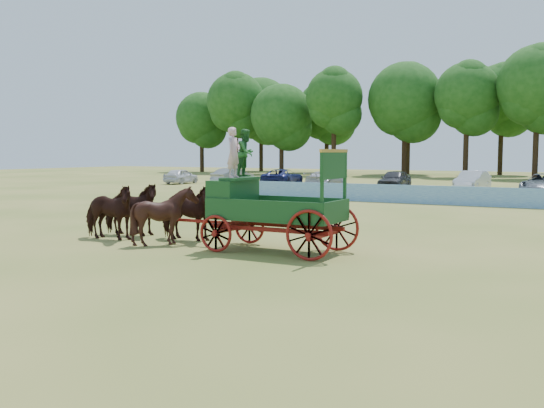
# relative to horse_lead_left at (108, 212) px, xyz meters

# --- Properties ---
(ground) EXTENTS (160.00, 160.00, 0.00)m
(ground) POSITION_rel_horse_lead_left_xyz_m (6.12, 0.88, -0.93)
(ground) COLOR #AA924D
(ground) RESTS_ON ground
(horse_lead_left) EXTENTS (2.26, 1.15, 1.85)m
(horse_lead_left) POSITION_rel_horse_lead_left_xyz_m (0.00, 0.00, 0.00)
(horse_lead_left) COLOR black
(horse_lead_left) RESTS_ON ground
(horse_lead_right) EXTENTS (2.38, 1.53, 1.85)m
(horse_lead_right) POSITION_rel_horse_lead_left_xyz_m (0.00, 1.10, 0.00)
(horse_lead_right) COLOR black
(horse_lead_right) RESTS_ON ground
(horse_wheel_left) EXTENTS (1.81, 1.64, 1.86)m
(horse_wheel_left) POSITION_rel_horse_lead_left_xyz_m (2.40, 0.00, 0.00)
(horse_wheel_left) COLOR black
(horse_wheel_left) RESTS_ON ground
(horse_wheel_right) EXTENTS (2.24, 1.10, 1.85)m
(horse_wheel_right) POSITION_rel_horse_lead_left_xyz_m (2.40, 1.10, 0.00)
(horse_wheel_right) COLOR black
(horse_wheel_right) RESTS_ON ground
(farm_dray) EXTENTS (6.00, 2.00, 3.64)m
(farm_dray) POSITION_rel_horse_lead_left_xyz_m (5.38, 0.57, 0.66)
(farm_dray) COLOR maroon
(farm_dray) RESTS_ON ground
(sponsor_banner) EXTENTS (26.00, 0.08, 1.05)m
(sponsor_banner) POSITION_rel_horse_lead_left_xyz_m (5.12, 18.88, -0.40)
(sponsor_banner) COLOR #205FB0
(sponsor_banner) RESTS_ON ground
(parked_cars) EXTENTS (37.54, 6.98, 1.57)m
(parked_cars) POSITION_rel_horse_lead_left_xyz_m (-0.23, 30.64, -0.19)
(parked_cars) COLOR silver
(parked_cars) RESTS_ON ground
(treeline) EXTENTS (89.17, 19.57, 15.34)m
(treeline) POSITION_rel_horse_lead_left_xyz_m (1.94, 60.30, 8.49)
(treeline) COLOR #382314
(treeline) RESTS_ON ground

